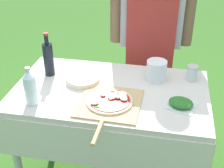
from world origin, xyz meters
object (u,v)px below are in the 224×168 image
person_cook (151,25)px  mixing_tub (156,70)px  pizza_on_peel (109,103)px  plate_stack (83,79)px  herb_container (181,103)px  sauce_jar (192,74)px  water_bottle (30,87)px  oil_bottle (48,59)px  prep_table (110,103)px

person_cook → mixing_tub: size_ratio=12.59×
pizza_on_peel → plate_stack: size_ratio=2.49×
herb_container → sauce_jar: 0.34m
mixing_tub → plate_stack: 0.49m
pizza_on_peel → water_bottle: water_bottle is taller
person_cook → oil_bottle: bearing=36.4°
prep_table → mixing_tub: mixing_tub is taller
pizza_on_peel → water_bottle: 0.47m
oil_bottle → sauce_jar: bearing=6.6°
mixing_tub → sauce_jar: (0.23, 0.04, -0.02)m
herb_container → plate_stack: 0.66m
water_bottle → herb_container: 0.88m
oil_bottle → water_bottle: oil_bottle is taller
water_bottle → sauce_jar: bearing=26.7°
oil_bottle → plate_stack: bearing=-12.2°
plate_stack → pizza_on_peel: bearing=-45.7°
person_cook → pizza_on_peel: person_cook is taller
prep_table → pizza_on_peel: 0.21m
prep_table → person_cook: (0.19, 0.66, 0.32)m
pizza_on_peel → mixing_tub: 0.44m
pizza_on_peel → sauce_jar: (0.48, 0.40, 0.03)m
sauce_jar → prep_table: bearing=-156.2°
person_cook → mixing_tub: person_cook is taller
prep_table → sauce_jar: (0.51, 0.23, 0.15)m
person_cook → pizza_on_peel: size_ratio=3.01×
pizza_on_peel → herb_container: size_ratio=2.76×
person_cook → herb_container: 0.83m
person_cook → herb_container: size_ratio=8.30×
pizza_on_peel → herb_container: 0.42m
oil_bottle → mixing_tub: oil_bottle is taller
mixing_tub → oil_bottle: bearing=-174.6°
pizza_on_peel → mixing_tub: (0.25, 0.36, 0.05)m
oil_bottle → sauce_jar: oil_bottle is taller
herb_container → plate_stack: (-0.64, 0.17, -0.00)m
plate_stack → prep_table: bearing=-17.0°
person_cook → water_bottle: size_ratio=7.11×
water_bottle → sauce_jar: (0.94, 0.47, -0.07)m
pizza_on_peel → mixing_tub: mixing_tub is taller
oil_bottle → water_bottle: 0.36m
plate_stack → herb_container: bearing=-14.8°
pizza_on_peel → sauce_jar: size_ratio=5.54×
pizza_on_peel → water_bottle: (-0.45, -0.07, 0.10)m
oil_bottle → mixing_tub: 0.73m
water_bottle → oil_bottle: bearing=93.9°
mixing_tub → herb_container: bearing=-60.4°
herb_container → oil_bottle: bearing=165.9°
mixing_tub → prep_table: bearing=-146.5°
plate_stack → sauce_jar: sauce_jar is taller
plate_stack → water_bottle: bearing=-126.2°
water_bottle → mixing_tub: size_ratio=1.77×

